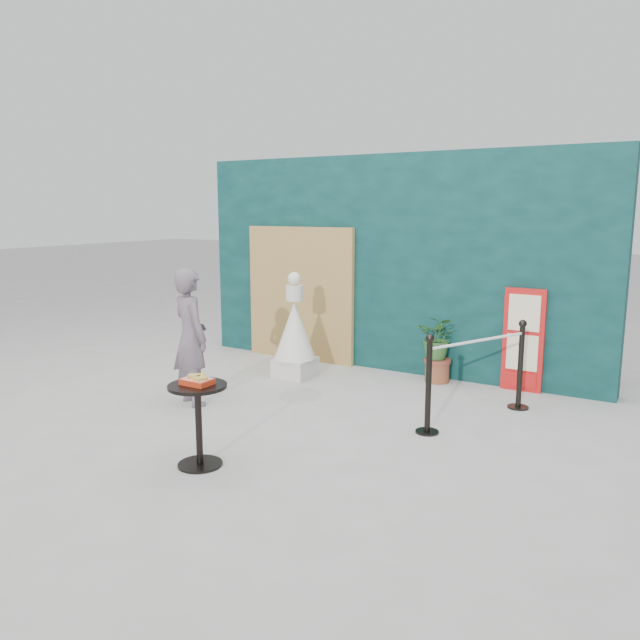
{
  "coord_description": "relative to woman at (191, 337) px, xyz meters",
  "views": [
    {
      "loc": [
        3.65,
        -4.85,
        2.27
      ],
      "look_at": [
        0.0,
        1.2,
        1.0
      ],
      "focal_mm": 35.0,
      "sensor_mm": 36.0,
      "label": 1
    }
  ],
  "objects": [
    {
      "name": "planter",
      "position": [
        2.13,
        2.37,
        -0.28
      ],
      "size": [
        0.52,
        0.45,
        0.89
      ],
      "color": "brown",
      "rests_on": "ground"
    },
    {
      "name": "woman",
      "position": [
        0.0,
        0.0,
        0.0
      ],
      "size": [
        0.69,
        0.58,
        1.6
      ],
      "primitive_type": "imported",
      "rotation": [
        0.0,
        0.0,
        2.74
      ],
      "color": "#675864",
      "rests_on": "ground"
    },
    {
      "name": "cafe_table",
      "position": [
        1.3,
        -1.32,
        -0.3
      ],
      "size": [
        0.52,
        0.52,
        0.75
      ],
      "color": "black",
      "rests_on": "ground"
    },
    {
      "name": "bamboo_fence",
      "position": [
        -0.12,
        2.51,
        0.2
      ],
      "size": [
        1.8,
        0.08,
        2.0
      ],
      "primitive_type": "cube",
      "color": "tan",
      "rests_on": "ground"
    },
    {
      "name": "back_wall",
      "position": [
        1.28,
        2.72,
        0.7
      ],
      "size": [
        6.0,
        0.3,
        3.0
      ],
      "primitive_type": "cube",
      "color": "#092929",
      "rests_on": "ground"
    },
    {
      "name": "stanchion_barrier",
      "position": [
        3.03,
        1.16,
        -0.3
      ],
      "size": [
        0.84,
        1.54,
        1.03
      ],
      "color": "black",
      "rests_on": "ground"
    },
    {
      "name": "statue",
      "position": [
        0.39,
        1.6,
        -0.21
      ],
      "size": [
        0.56,
        0.56,
        1.44
      ],
      "color": "silver",
      "rests_on": "ground"
    },
    {
      "name": "ground",
      "position": [
        1.28,
        -0.43,
        -0.8
      ],
      "size": [
        60.0,
        60.0,
        0.0
      ],
      "primitive_type": "plane",
      "color": "#ADAAA5",
      "rests_on": "ground"
    },
    {
      "name": "menu_board",
      "position": [
        3.18,
        2.53,
        -0.15
      ],
      "size": [
        0.5,
        0.07,
        1.3
      ],
      "color": "red",
      "rests_on": "ground"
    },
    {
      "name": "food_basket",
      "position": [
        1.3,
        -1.32,
        -0.01
      ],
      "size": [
        0.26,
        0.19,
        0.11
      ],
      "color": "red",
      "rests_on": "cafe_table"
    }
  ]
}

